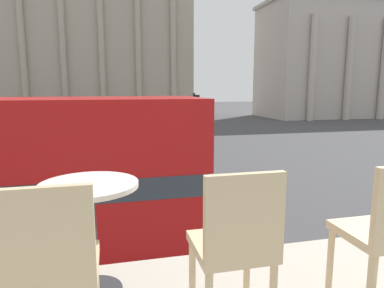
{
  "coord_description": "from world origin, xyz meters",
  "views": [
    {
      "loc": [
        1.11,
        -2.45,
        4.38
      ],
      "look_at": [
        5.34,
        15.05,
        1.41
      ],
      "focal_mm": 32.0,
      "sensor_mm": 36.0,
      "label": 1
    }
  ],
  "objects_px": {
    "car_silver": "(153,130)",
    "pedestrian_black": "(58,147)",
    "pedestrian_yellow": "(66,123)",
    "plaza_building_left": "(86,49)",
    "plaza_building_right": "(371,62)",
    "cafe_dining_table": "(90,214)",
    "cafe_chair_0": "(52,264)",
    "traffic_light_mid": "(195,120)",
    "cafe_chair_1": "(236,243)"
  },
  "relations": [
    {
      "from": "cafe_chair_0",
      "to": "plaza_building_left",
      "type": "xyz_separation_m",
      "value": [
        -3.18,
        59.8,
        7.21
      ]
    },
    {
      "from": "plaza_building_left",
      "to": "pedestrian_yellow",
      "type": "relative_size",
      "value": 19.91
    },
    {
      "from": "car_silver",
      "to": "pedestrian_black",
      "type": "distance_m",
      "value": 11.23
    },
    {
      "from": "plaza_building_right",
      "to": "car_silver",
      "type": "relative_size",
      "value": 8.41
    },
    {
      "from": "plaza_building_right",
      "to": "traffic_light_mid",
      "type": "xyz_separation_m",
      "value": [
        -35.57,
        -28.83,
        -5.69
      ]
    },
    {
      "from": "plaza_building_right",
      "to": "car_silver",
      "type": "xyz_separation_m",
      "value": [
        -36.35,
        -16.39,
        -7.65
      ]
    },
    {
      "from": "plaza_building_left",
      "to": "plaza_building_right",
      "type": "relative_size",
      "value": 0.97
    },
    {
      "from": "traffic_light_mid",
      "to": "cafe_dining_table",
      "type": "bearing_deg",
      "value": -106.4
    },
    {
      "from": "cafe_dining_table",
      "to": "traffic_light_mid",
      "type": "height_order",
      "value": "traffic_light_mid"
    },
    {
      "from": "cafe_chair_1",
      "to": "plaza_building_right",
      "type": "bearing_deg",
      "value": 55.61
    },
    {
      "from": "cafe_chair_1",
      "to": "pedestrian_black",
      "type": "relative_size",
      "value": 0.56
    },
    {
      "from": "cafe_dining_table",
      "to": "car_silver",
      "type": "distance_m",
      "value": 28.48
    },
    {
      "from": "traffic_light_mid",
      "to": "pedestrian_black",
      "type": "bearing_deg",
      "value": 155.32
    },
    {
      "from": "plaza_building_left",
      "to": "plaza_building_right",
      "type": "distance_m",
      "value": 46.01
    },
    {
      "from": "cafe_dining_table",
      "to": "car_silver",
      "type": "height_order",
      "value": "cafe_dining_table"
    },
    {
      "from": "cafe_dining_table",
      "to": "traffic_light_mid",
      "type": "relative_size",
      "value": 0.18
    },
    {
      "from": "pedestrian_yellow",
      "to": "traffic_light_mid",
      "type": "bearing_deg",
      "value": -103.16
    },
    {
      "from": "cafe_chair_0",
      "to": "plaza_building_left",
      "type": "height_order",
      "value": "plaza_building_left"
    },
    {
      "from": "car_silver",
      "to": "pedestrian_yellow",
      "type": "distance_m",
      "value": 9.4
    },
    {
      "from": "cafe_chair_1",
      "to": "traffic_light_mid",
      "type": "height_order",
      "value": "traffic_light_mid"
    },
    {
      "from": "plaza_building_left",
      "to": "cafe_chair_1",
      "type": "bearing_deg",
      "value": -86.11
    },
    {
      "from": "plaza_building_left",
      "to": "traffic_light_mid",
      "type": "relative_size",
      "value": 8.34
    },
    {
      "from": "plaza_building_right",
      "to": "traffic_light_mid",
      "type": "bearing_deg",
      "value": -140.98
    },
    {
      "from": "plaza_building_left",
      "to": "traffic_light_mid",
      "type": "bearing_deg",
      "value": -79.7
    },
    {
      "from": "cafe_chair_1",
      "to": "plaza_building_left",
      "type": "distance_m",
      "value": 60.37
    },
    {
      "from": "cafe_chair_0",
      "to": "pedestrian_yellow",
      "type": "bearing_deg",
      "value": 97.51
    },
    {
      "from": "plaza_building_right",
      "to": "pedestrian_black",
      "type": "xyz_separation_m",
      "value": [
        -43.07,
        -25.39,
        -7.42
      ]
    },
    {
      "from": "cafe_dining_table",
      "to": "pedestrian_yellow",
      "type": "height_order",
      "value": "cafe_dining_table"
    },
    {
      "from": "plaza_building_left",
      "to": "pedestrian_black",
      "type": "relative_size",
      "value": 20.98
    },
    {
      "from": "cafe_chair_0",
      "to": "pedestrian_black",
      "type": "relative_size",
      "value": 0.56
    },
    {
      "from": "cafe_chair_1",
      "to": "car_silver",
      "type": "bearing_deg",
      "value": 90.69
    },
    {
      "from": "pedestrian_yellow",
      "to": "plaza_building_left",
      "type": "bearing_deg",
      "value": 48.98
    },
    {
      "from": "plaza_building_right",
      "to": "pedestrian_yellow",
      "type": "bearing_deg",
      "value": -165.7
    },
    {
      "from": "plaza_building_left",
      "to": "pedestrian_black",
      "type": "height_order",
      "value": "plaza_building_left"
    },
    {
      "from": "cafe_chair_0",
      "to": "pedestrian_yellow",
      "type": "height_order",
      "value": "cafe_chair_0"
    },
    {
      "from": "cafe_chair_0",
      "to": "pedestrian_yellow",
      "type": "distance_m",
      "value": 34.07
    },
    {
      "from": "cafe_dining_table",
      "to": "pedestrian_black",
      "type": "height_order",
      "value": "cafe_dining_table"
    },
    {
      "from": "traffic_light_mid",
      "to": "pedestrian_yellow",
      "type": "relative_size",
      "value": 2.39
    },
    {
      "from": "cafe_dining_table",
      "to": "cafe_chair_0",
      "type": "relative_size",
      "value": 0.8
    },
    {
      "from": "cafe_chair_1",
      "to": "plaza_building_left",
      "type": "height_order",
      "value": "plaza_building_left"
    },
    {
      "from": "pedestrian_black",
      "to": "pedestrian_yellow",
      "type": "relative_size",
      "value": 0.95
    },
    {
      "from": "cafe_chair_0",
      "to": "car_silver",
      "type": "xyz_separation_m",
      "value": [
        3.97,
        28.63,
        -2.89
      ]
    },
    {
      "from": "plaza_building_left",
      "to": "traffic_light_mid",
      "type": "height_order",
      "value": "plaza_building_left"
    },
    {
      "from": "plaza_building_right",
      "to": "plaza_building_left",
      "type": "bearing_deg",
      "value": 161.23
    },
    {
      "from": "cafe_chair_1",
      "to": "plaza_building_left",
      "type": "xyz_separation_m",
      "value": [
        -4.07,
        59.79,
        7.21
      ]
    },
    {
      "from": "cafe_dining_table",
      "to": "cafe_chair_1",
      "type": "relative_size",
      "value": 0.8
    },
    {
      "from": "cafe_chair_1",
      "to": "plaza_building_left",
      "type": "relative_size",
      "value": 0.03
    },
    {
      "from": "plaza_building_left",
      "to": "plaza_building_right",
      "type": "height_order",
      "value": "plaza_building_left"
    },
    {
      "from": "cafe_chair_0",
      "to": "traffic_light_mid",
      "type": "height_order",
      "value": "traffic_light_mid"
    },
    {
      "from": "plaza_building_right",
      "to": "traffic_light_mid",
      "type": "height_order",
      "value": "plaza_building_right"
    }
  ]
}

